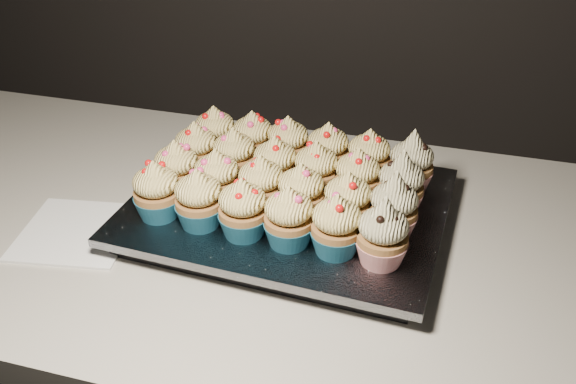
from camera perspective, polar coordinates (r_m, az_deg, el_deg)
name	(u,v)px	position (r m, az deg, el deg)	size (l,w,h in m)	color
worktop	(256,233)	(0.92, -2.90, -3.70)	(2.44, 0.64, 0.04)	beige
napkin	(77,232)	(0.93, -18.25, -3.39)	(0.15, 0.15, 0.00)	white
baking_tray	(288,215)	(0.90, 0.00, -2.10)	(0.39, 0.30, 0.02)	black
foil_lining	(288,205)	(0.89, 0.00, -1.20)	(0.42, 0.33, 0.01)	silver
cupcake_0	(157,192)	(0.86, -11.60, 0.03)	(0.06, 0.06, 0.08)	#1A5F7C
cupcake_1	(199,200)	(0.83, -7.93, -0.71)	(0.06, 0.06, 0.08)	#1A5F7C
cupcake_2	(243,210)	(0.80, -4.04, -1.58)	(0.06, 0.06, 0.08)	#1A5F7C
cupcake_3	(289,218)	(0.79, 0.07, -2.35)	(0.06, 0.06, 0.08)	#1A5F7C
cupcake_4	(336,226)	(0.77, 4.31, -3.07)	(0.06, 0.06, 0.08)	#1A5F7C
cupcake_5	(383,235)	(0.76, 8.41, -3.77)	(0.06, 0.06, 0.10)	#B0181B
cupcake_6	(177,170)	(0.90, -9.84, 1.97)	(0.06, 0.06, 0.08)	#1A5F7C
cupcake_7	(217,179)	(0.87, -6.33, 1.16)	(0.06, 0.06, 0.08)	#1A5F7C
cupcake_8	(261,185)	(0.85, -2.41, 0.59)	(0.06, 0.06, 0.08)	#1A5F7C
cupcake_9	(301,194)	(0.83, 1.15, -0.18)	(0.06, 0.06, 0.08)	#1A5F7C
cupcake_10	(347,203)	(0.82, 5.29, -0.96)	(0.06, 0.06, 0.08)	#1A5F7C
cupcake_11	(393,208)	(0.81, 9.35, -1.38)	(0.06, 0.06, 0.10)	#B0181B
cupcake_12	(196,150)	(0.95, -8.15, 3.72)	(0.06, 0.06, 0.08)	#1A5F7C
cupcake_13	(234,156)	(0.92, -4.80, 3.17)	(0.06, 0.06, 0.08)	#1A5F7C
cupcake_14	(275,165)	(0.90, -1.17, 2.39)	(0.06, 0.06, 0.08)	#1A5F7C
cupcake_15	(316,171)	(0.89, 2.50, 1.91)	(0.06, 0.06, 0.08)	#1A5F7C
cupcake_16	(357,178)	(0.87, 6.16, 1.25)	(0.06, 0.06, 0.08)	#1A5F7C
cupcake_17	(401,185)	(0.86, 9.98, 0.61)	(0.06, 0.06, 0.10)	#B0181B
cupcake_18	(215,134)	(0.99, -6.49, 5.18)	(0.06, 0.06, 0.08)	#1A5F7C
cupcake_19	(253,139)	(0.97, -3.16, 4.74)	(0.06, 0.06, 0.08)	#1A5F7C
cupcake_20	(288,144)	(0.95, 0.00, 4.27)	(0.06, 0.06, 0.08)	#1A5F7C
cupcake_21	(328,151)	(0.94, 3.55, 3.67)	(0.06, 0.06, 0.08)	#1A5F7C
cupcake_22	(369,158)	(0.92, 7.18, 3.03)	(0.06, 0.06, 0.08)	#1A5F7C
cupcake_23	(411,164)	(0.91, 10.90, 2.47)	(0.06, 0.06, 0.10)	#B0181B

